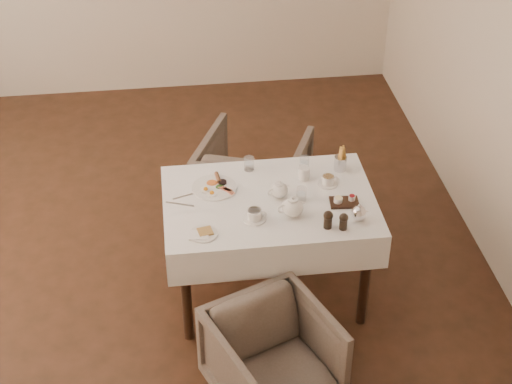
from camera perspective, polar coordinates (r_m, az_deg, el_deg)
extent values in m
plane|color=black|center=(5.51, -7.08, -4.73)|extent=(5.00, 5.00, 0.00)
plane|color=beige|center=(5.15, 17.85, 9.92)|extent=(0.00, 5.00, 5.00)
cube|color=black|center=(4.75, 0.97, -0.90)|extent=(1.20, 0.80, 0.04)
cube|color=white|center=(4.80, 0.96, -1.69)|extent=(1.28, 0.88, 0.23)
cylinder|color=black|center=(5.21, -5.49, -2.39)|extent=(0.06, 0.06, 0.70)
cylinder|color=black|center=(5.32, 6.19, -1.48)|extent=(0.06, 0.06, 0.70)
cylinder|color=black|center=(4.69, -5.09, -7.49)|extent=(0.06, 0.06, 0.70)
cylinder|color=black|center=(4.82, 7.91, -6.34)|extent=(0.06, 0.06, 0.70)
imported|color=brown|center=(4.40, 1.23, -12.05)|extent=(0.82, 0.83, 0.58)
imported|color=brown|center=(5.63, -0.20, 0.90)|extent=(0.95, 0.96, 0.67)
cylinder|color=white|center=(4.82, -3.06, 0.32)|extent=(0.28, 0.28, 0.01)
ellipsoid|color=#CF6725|center=(4.85, -3.22, 0.74)|extent=(0.07, 0.06, 0.02)
cylinder|color=brown|center=(4.88, -2.80, 1.06)|extent=(0.04, 0.10, 0.03)
cylinder|color=black|center=(4.85, -2.46, 0.71)|extent=(0.05, 0.05, 0.02)
cube|color=#993823|center=(4.78, -2.13, 0.15)|extent=(0.09, 0.09, 0.01)
ellipsoid|color=#264C19|center=(4.81, -2.65, 0.41)|extent=(0.06, 0.05, 0.02)
cylinder|color=white|center=(4.47, -3.83, -3.06)|extent=(0.16, 0.16, 0.01)
cube|color=olive|center=(4.47, -3.72, -2.88)|extent=(0.10, 0.09, 0.01)
cube|color=white|center=(4.45, -4.16, -3.19)|extent=(0.12, 0.10, 0.01)
cylinder|color=white|center=(4.89, 3.52, 1.38)|extent=(0.09, 0.09, 0.08)
cylinder|color=white|center=(4.57, -0.10, -1.95)|extent=(0.14, 0.14, 0.01)
cylinder|color=white|center=(4.55, -0.11, -1.61)|extent=(0.11, 0.11, 0.06)
cylinder|color=#A07A48|center=(4.53, -0.11, -1.34)|extent=(0.08, 0.08, 0.00)
cylinder|color=white|center=(4.87, 5.24, 0.61)|extent=(0.12, 0.12, 0.01)
cylinder|color=white|center=(4.86, 5.26, 0.90)|extent=(0.09, 0.09, 0.05)
cylinder|color=#A07A48|center=(4.84, 5.28, 1.14)|extent=(0.07, 0.07, 0.00)
cylinder|color=silver|center=(4.96, -0.51, 2.08)|extent=(0.08, 0.08, 0.09)
cylinder|color=silver|center=(4.70, 3.32, -0.15)|extent=(0.08, 0.08, 0.09)
cylinder|color=silver|center=(4.99, 3.53, 2.15)|extent=(0.07, 0.07, 0.09)
cube|color=black|center=(4.72, 6.43, -0.75)|extent=(0.18, 0.13, 0.02)
cylinder|color=white|center=(4.70, 6.00, -0.57)|extent=(0.05, 0.05, 0.03)
cylinder|color=maroon|center=(4.72, 6.99, -0.43)|extent=(0.04, 0.04, 0.03)
cylinder|color=silver|center=(4.99, 6.15, 2.09)|extent=(0.08, 0.08, 0.10)
cube|color=silver|center=(4.77, -5.11, -0.27)|extent=(0.17, 0.07, 0.00)
cube|color=silver|center=(4.71, -5.56, -0.89)|extent=(0.17, 0.08, 0.00)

